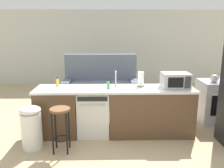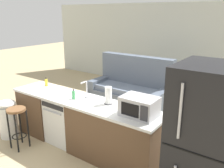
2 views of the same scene
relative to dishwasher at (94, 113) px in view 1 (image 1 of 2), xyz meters
The scene contains 14 objects.
ground_plane 0.49m from the dishwasher, ahead, with size 24.00×24.00×0.00m, color tan.
wall_back 4.33m from the dishwasher, 82.54° to the left, with size 10.00×0.06×2.60m.
kitchen_counter 0.49m from the dishwasher, ahead, with size 2.94×0.66×0.90m.
dishwasher is the anchor object (origin of this frame).
stove_range 2.66m from the dishwasher, 11.91° to the left, with size 0.76×0.68×0.90m.
microwave 1.64m from the dishwasher, ahead, with size 0.50×0.37×0.28m.
sink_faucet 0.75m from the dishwasher, 15.09° to the left, with size 0.07×0.18×0.30m.
paper_towel_roll 1.09m from the dishwasher, ahead, with size 0.14×0.14×0.28m.
soap_bottle 0.62m from the dishwasher, ahead, with size 0.06×0.06×0.18m.
dish_soap_bottle 0.90m from the dishwasher, 166.34° to the left, with size 0.06×0.06×0.18m.
kettle 2.53m from the dishwasher, ahead, with size 0.21×0.17×0.19m.
bar_stool 0.83m from the dishwasher, 126.83° to the right, with size 0.32×0.32×0.74m.
trash_bin 1.14m from the dishwasher, 151.61° to the right, with size 0.35×0.35×0.74m.
couch 2.19m from the dishwasher, 87.98° to the left, with size 2.01×0.91×1.27m.
Camera 1 is at (0.01, -4.23, 1.97)m, focal length 38.00 mm.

